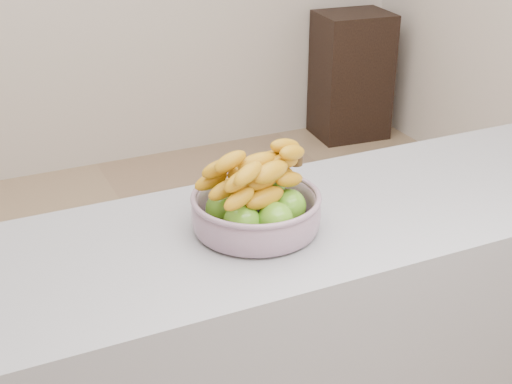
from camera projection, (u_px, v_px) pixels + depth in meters
ground at (221, 356)px, 2.71m from camera, size 4.00×4.00×0.00m
counter at (301, 357)px, 2.01m from camera, size 2.00×0.60×0.90m
cabinet at (351, 76)px, 4.61m from camera, size 0.48×0.40×0.81m
fruit_bowl at (256, 205)px, 1.73m from camera, size 0.32×0.32×0.20m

